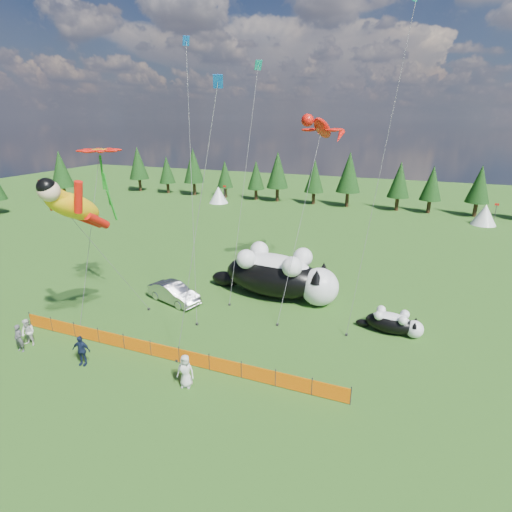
{
  "coord_description": "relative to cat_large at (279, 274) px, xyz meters",
  "views": [
    {
      "loc": [
        12.68,
        -20.19,
        13.75
      ],
      "look_at": [
        3.1,
        4.0,
        4.72
      ],
      "focal_mm": 28.0,
      "sensor_mm": 36.0,
      "label": 1
    }
  ],
  "objects": [
    {
      "name": "tree_line",
      "position": [
        -3.48,
        36.96,
        2.1
      ],
      "size": [
        90.0,
        4.0,
        8.0
      ],
      "primitive_type": null,
      "color": "black",
      "rests_on": "ground"
    },
    {
      "name": "cat_large",
      "position": [
        0.0,
        0.0,
        0.0
      ],
      "size": [
        11.08,
        4.5,
        4.0
      ],
      "rotation": [
        0.0,
        0.0,
        -0.08
      ],
      "color": "black",
      "rests_on": "ground"
    },
    {
      "name": "diamond_kite_d",
      "position": [
        -3.6,
        4.32,
        14.95
      ],
      "size": [
        1.19,
        8.26,
        19.25
      ],
      "color": "#0C9A82",
      "rests_on": "ground"
    },
    {
      "name": "cat_small",
      "position": [
        9.02,
        -2.7,
        -1.14
      ],
      "size": [
        4.42,
        1.8,
        1.59
      ],
      "rotation": [
        0.0,
        0.0,
        -0.08
      ],
      "color": "black",
      "rests_on": "ground"
    },
    {
      "name": "diamond_kite_c",
      "position": [
        -1.06,
        -8.12,
        12.73
      ],
      "size": [
        2.27,
        3.43,
        16.29
      ],
      "color": "blue",
      "rests_on": "ground"
    },
    {
      "name": "spectator_c",
      "position": [
        -7.67,
        -13.27,
        -0.96
      ],
      "size": [
        1.19,
        0.77,
        1.88
      ],
      "primitive_type": "imported",
      "rotation": [
        0.0,
        0.0,
        0.2
      ],
      "color": "#16213D",
      "rests_on": "ground"
    },
    {
      "name": "spectator_b",
      "position": [
        -12.38,
        -12.89,
        -0.99
      ],
      "size": [
        0.91,
        0.58,
        1.81
      ],
      "primitive_type": "imported",
      "rotation": [
        0.0,
        0.0,
        0.07
      ],
      "color": "silver",
      "rests_on": "ground"
    },
    {
      "name": "spectator_e",
      "position": [
        -0.96,
        -12.79,
        -0.95
      ],
      "size": [
        1.04,
        0.79,
        1.9
      ],
      "primitive_type": "imported",
      "rotation": [
        0.0,
        0.0,
        0.21
      ],
      "color": "silver",
      "rests_on": "ground"
    },
    {
      "name": "superhero_kite",
      "position": [
        -9.5,
        -10.52,
        6.88
      ],
      "size": [
        4.47,
        7.05,
        11.51
      ],
      "color": "yellow",
      "rests_on": "ground"
    },
    {
      "name": "ground",
      "position": [
        -3.48,
        -8.04,
        -1.9
      ],
      "size": [
        160.0,
        160.0,
        0.0
      ],
      "primitive_type": "plane",
      "color": "#0E370A",
      "rests_on": "ground"
    },
    {
      "name": "safety_fence",
      "position": [
        -3.48,
        -11.04,
        -1.4
      ],
      "size": [
        22.06,
        0.06,
        1.1
      ],
      "color": "#262626",
      "rests_on": "ground"
    },
    {
      "name": "spectator_a",
      "position": [
        -12.32,
        -13.58,
        -1.0
      ],
      "size": [
        0.66,
        0.44,
        1.8
      ],
      "primitive_type": "imported",
      "rotation": [
        0.0,
        0.0,
        -0.01
      ],
      "color": "#4F4E53",
      "rests_on": "ground"
    },
    {
      "name": "gecko_kite",
      "position": [
        1.93,
        4.42,
        11.05
      ],
      "size": [
        3.19,
        12.31,
        15.72
      ],
      "color": "red",
      "rests_on": "ground"
    },
    {
      "name": "car",
      "position": [
        -7.31,
        -4.03,
        -1.14
      ],
      "size": [
        4.89,
        2.87,
        1.52
      ],
      "primitive_type": "imported",
      "rotation": [
        0.0,
        0.0,
        1.28
      ],
      "color": "#B9B8BD",
      "rests_on": "ground"
    },
    {
      "name": "festival_tents",
      "position": [
        7.52,
        31.96,
        -0.5
      ],
      "size": [
        50.0,
        3.2,
        2.8
      ],
      "primitive_type": null,
      "color": "white",
      "rests_on": "ground"
    },
    {
      "name": "diamond_kite_a",
      "position": [
        -6.99,
        -0.78,
        15.55
      ],
      "size": [
        3.94,
        6.85,
        20.18
      ],
      "color": "blue",
      "rests_on": "ground"
    },
    {
      "name": "diamond_kite_b",
      "position": [
        7.83,
        1.88,
        17.73
      ],
      "size": [
        2.09,
        7.16,
        22.13
      ],
      "color": "#0C9A82",
      "rests_on": "ground"
    },
    {
      "name": "flower_kite",
      "position": [
        -10.93,
        -6.24,
        9.59
      ],
      "size": [
        3.57,
        5.95,
        12.21
      ],
      "color": "red",
      "rests_on": "ground"
    }
  ]
}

